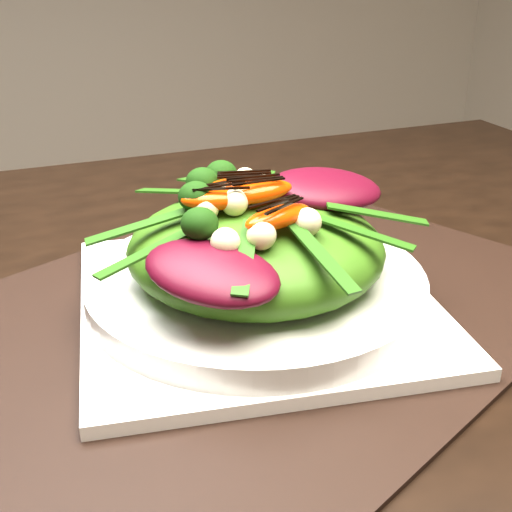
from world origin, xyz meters
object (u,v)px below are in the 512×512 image
object	(u,v)px
orange_segment	(237,193)
placemat	(256,309)
lettuce_mound	(256,248)
plate_base	(256,301)
salad_bowl	(256,284)

from	to	relation	value
orange_segment	placemat	bearing A→B (deg)	-59.40
lettuce_mound	orange_segment	bearing A→B (deg)	120.60
plate_base	salad_bowl	distance (m)	0.02
plate_base	lettuce_mound	size ratio (longest dim) A/B	1.37
plate_base	orange_segment	xyz separation A→B (m)	(-0.01, 0.02, 0.09)
salad_bowl	lettuce_mound	bearing A→B (deg)	180.00
plate_base	orange_segment	bearing A→B (deg)	120.60
placemat	lettuce_mound	size ratio (longest dim) A/B	2.57
salad_bowl	orange_segment	bearing A→B (deg)	120.60
placemat	orange_segment	size ratio (longest dim) A/B	8.87
placemat	orange_segment	xyz separation A→B (m)	(-0.01, 0.02, 0.10)
salad_bowl	placemat	bearing A→B (deg)	180.00
placemat	lettuce_mound	distance (m)	0.05
orange_segment	lettuce_mound	bearing A→B (deg)	-59.40
placemat	orange_segment	distance (m)	0.10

